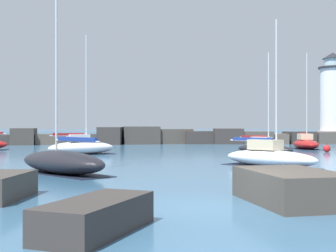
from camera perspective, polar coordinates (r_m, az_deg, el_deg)
name	(u,v)px	position (r m, az deg, el deg)	size (l,w,h in m)	color
ground_plane	(220,207)	(15.22, 6.35, -9.76)	(600.00, 600.00, 0.00)	#3D6B8E
open_sea_beyond	(137,135)	(124.23, -3.82, -1.08)	(400.00, 116.00, 0.01)	#2D5B7F
breakwater_jetty	(156,137)	(64.36, -1.48, -1.37)	(60.60, 6.20, 2.40)	#4C443D
lighthouse	(333,104)	(71.06, 19.44, 2.52)	(4.72, 4.72, 13.00)	gray
foreground_rocks	(170,190)	(15.47, 0.25, -7.85)	(16.05, 9.41, 1.09)	#4C443D
sailboat_moored_0	(269,157)	(30.02, 12.22, -3.66)	(5.63, 6.64, 9.15)	white
sailboat_moored_1	(81,147)	(42.03, -10.54, -2.50)	(6.40, 4.59, 10.62)	silver
sailboat_moored_2	(264,148)	(42.65, 11.64, -2.61)	(4.94, 5.81, 9.05)	black
sailboat_moored_4	(62,162)	(25.68, -12.82, -4.26)	(6.20, 6.74, 10.72)	black
sailboat_moored_7	(306,143)	(53.00, 16.43, -2.03)	(2.99, 5.99, 10.37)	maroon
mooring_buoy_orange_near	(61,148)	(47.73, -12.87, -2.59)	(0.71, 0.71, 0.91)	red
mooring_buoy_far_side	(327,149)	(47.25, 18.79, -2.62)	(0.71, 0.71, 0.91)	red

